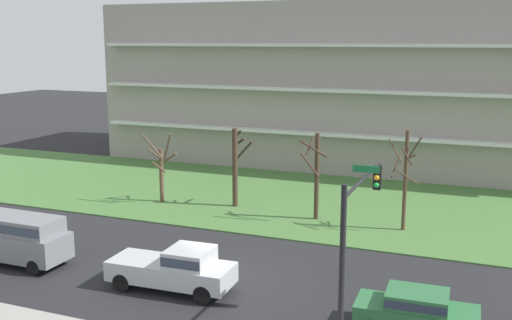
% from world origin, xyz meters
% --- Properties ---
extents(ground, '(160.00, 160.00, 0.00)m').
position_xyz_m(ground, '(0.00, 0.00, 0.00)').
color(ground, '#232326').
extents(grass_lawn_strip, '(80.00, 16.00, 0.08)m').
position_xyz_m(grass_lawn_strip, '(0.00, 14.00, 0.04)').
color(grass_lawn_strip, '#477238').
rests_on(grass_lawn_strip, ground).
extents(apartment_building, '(42.99, 14.89, 13.50)m').
position_xyz_m(apartment_building, '(0.00, 28.97, 6.75)').
color(apartment_building, '#9E938C').
rests_on(apartment_building, ground).
extents(tree_far_left, '(1.86, 1.90, 4.60)m').
position_xyz_m(tree_far_left, '(-9.02, 10.16, 2.28)').
color(tree_far_left, brown).
rests_on(tree_far_left, ground).
extents(tree_left, '(1.58, 1.27, 5.09)m').
position_xyz_m(tree_left, '(-4.10, 11.03, 2.74)').
color(tree_left, '#423023').
rests_on(tree_left, ground).
extents(tree_center, '(1.75, 1.53, 5.23)m').
position_xyz_m(tree_center, '(1.44, 10.07, 2.85)').
color(tree_center, '#423023').
rests_on(tree_center, ground).
extents(tree_right, '(1.85, 1.84, 5.72)m').
position_xyz_m(tree_right, '(6.58, 9.94, 3.15)').
color(tree_right, '#4C3828').
rests_on(tree_right, ground).
extents(pickup_silver_near_left, '(5.47, 2.20, 1.95)m').
position_xyz_m(pickup_silver_near_left, '(-1.15, -1.99, 1.02)').
color(pickup_silver_near_left, '#B7BABF').
rests_on(pickup_silver_near_left, ground).
extents(van_gray_center_left, '(5.21, 2.03, 2.36)m').
position_xyz_m(van_gray_center_left, '(-9.81, -2.00, 1.40)').
color(van_gray_center_left, slate).
rests_on(van_gray_center_left, ground).
extents(sedan_green_center_right, '(4.46, 1.96, 1.57)m').
position_xyz_m(sedan_green_center_right, '(8.85, -2.00, 0.87)').
color(sedan_green_center_right, '#2D6B3D').
rests_on(sedan_green_center_right, ground).
extents(traffic_signal_mast, '(0.90, 5.57, 6.45)m').
position_xyz_m(traffic_signal_mast, '(7.13, -4.74, 4.43)').
color(traffic_signal_mast, black).
rests_on(traffic_signal_mast, ground).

